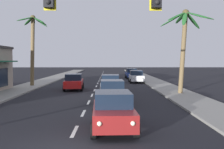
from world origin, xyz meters
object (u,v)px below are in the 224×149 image
at_px(sedan_lead_at_stop_bar, 113,110).
at_px(sedan_oncoming_far, 74,82).
at_px(sedan_parked_nearest_kerb, 136,76).
at_px(palm_right_second, 184,35).
at_px(sedan_fifth_in_queue, 111,83).
at_px(traffic_signal_mast, 158,10).
at_px(sedan_parked_mid_kerb, 131,73).
at_px(palm_left_third, 33,39).
at_px(sedan_third_in_queue, 112,92).

distance_m(sedan_lead_at_stop_bar, sedan_oncoming_far, 16.73).
bearing_deg(sedan_oncoming_far, sedan_parked_nearest_kerb, 51.20).
bearing_deg(palm_right_second, sedan_fifth_in_queue, 163.69).
relative_size(sedan_lead_at_stop_bar, sedan_fifth_in_queue, 1.00).
distance_m(traffic_signal_mast, sedan_parked_nearest_kerb, 28.76).
xyz_separation_m(sedan_oncoming_far, sedan_parked_nearest_kerb, (7.42, 9.23, 0.00)).
bearing_deg(sedan_parked_mid_kerb, palm_left_third, -132.31).
relative_size(sedan_lead_at_stop_bar, sedan_third_in_queue, 1.00).
relative_size(sedan_parked_nearest_kerb, palm_right_second, 0.58).
bearing_deg(palm_left_third, sedan_third_in_queue, -54.71).
xyz_separation_m(sedan_fifth_in_queue, palm_left_third, (-9.07, 5.77, 4.75)).
bearing_deg(palm_right_second, sedan_lead_at_stop_bar, -118.02).
height_order(sedan_third_in_queue, sedan_parked_mid_kerb, same).
bearing_deg(sedan_oncoming_far, traffic_signal_mast, -74.47).
distance_m(traffic_signal_mast, sedan_oncoming_far, 20.29).
bearing_deg(sedan_oncoming_far, palm_right_second, -20.79).
bearing_deg(palm_left_third, sedan_lead_at_stop_bar, -65.58).
xyz_separation_m(traffic_signal_mast, sedan_oncoming_far, (-5.33, 19.18, -3.95)).
relative_size(sedan_third_in_queue, sedan_parked_nearest_kerb, 1.01).
relative_size(sedan_oncoming_far, sedan_parked_nearest_kerb, 1.01).
height_order(sedan_oncoming_far, palm_left_third, palm_left_third).
bearing_deg(palm_right_second, traffic_signal_mast, -108.43).
bearing_deg(sedan_lead_at_stop_bar, sedan_third_in_queue, 89.71).
height_order(sedan_third_in_queue, palm_left_third, palm_left_third).
bearing_deg(palm_left_third, sedan_fifth_in_queue, -32.46).
distance_m(sedan_third_in_queue, palm_right_second, 9.46).
height_order(sedan_lead_at_stop_bar, palm_left_third, palm_left_third).
height_order(sedan_fifth_in_queue, palm_right_second, palm_right_second).
bearing_deg(sedan_third_in_queue, traffic_signal_mast, -81.75).
relative_size(sedan_third_in_queue, sedan_fifth_in_queue, 1.00).
bearing_deg(palm_right_second, palm_left_third, 153.83).
relative_size(sedan_third_in_queue, sedan_oncoming_far, 0.99).
xyz_separation_m(traffic_signal_mast, sedan_fifth_in_queue, (-1.52, 17.16, -3.95)).
xyz_separation_m(sedan_third_in_queue, sedan_oncoming_far, (-3.88, 9.15, 0.00)).
bearing_deg(sedan_parked_nearest_kerb, sedan_parked_mid_kerb, 89.87).
height_order(sedan_third_in_queue, sedan_fifth_in_queue, same).
bearing_deg(sedan_third_in_queue, sedan_fifth_in_queue, 90.50).
height_order(traffic_signal_mast, sedan_parked_mid_kerb, traffic_signal_mast).
xyz_separation_m(sedan_oncoming_far, sedan_parked_mid_kerb, (7.44, 17.70, 0.00)).
distance_m(traffic_signal_mast, sedan_fifth_in_queue, 17.67).
distance_m(sedan_lead_at_stop_bar, sedan_parked_nearest_kerb, 25.77).
bearing_deg(sedan_parked_nearest_kerb, traffic_signal_mast, -94.21).
distance_m(sedan_oncoming_far, sedan_parked_nearest_kerb, 11.84).
relative_size(sedan_lead_at_stop_bar, sedan_oncoming_far, 1.00).
xyz_separation_m(palm_left_third, palm_right_second, (15.66, -7.70, -0.31)).
distance_m(sedan_third_in_queue, sedan_oncoming_far, 9.94).
height_order(traffic_signal_mast, palm_left_third, palm_left_third).
xyz_separation_m(sedan_fifth_in_queue, palm_right_second, (6.59, -1.93, 4.45)).
xyz_separation_m(sedan_fifth_in_queue, sedan_parked_mid_kerb, (3.63, 19.72, 0.00)).
bearing_deg(sedan_lead_at_stop_bar, palm_left_third, 114.42).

